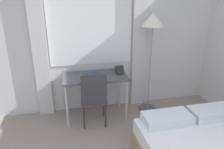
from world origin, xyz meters
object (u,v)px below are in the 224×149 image
at_px(standing_lamp, 152,30).
at_px(telephone, 119,70).
at_px(desk_chair, 94,96).
at_px(desk, 95,80).
at_px(book, 92,75).

relative_size(standing_lamp, telephone, 9.86).
bearing_deg(standing_lamp, desk_chair, -164.62).
xyz_separation_m(desk_chair, standing_lamp, (1.02, 0.28, 0.93)).
distance_m(desk, standing_lamp, 1.23).
height_order(telephone, book, telephone).
bearing_deg(desk_chair, book, 92.98).
xyz_separation_m(desk, standing_lamp, (0.96, 0.02, 0.77)).
relative_size(desk_chair, standing_lamp, 0.53).
bearing_deg(desk, desk_chair, -103.04).
distance_m(telephone, book, 0.47).
bearing_deg(desk_chair, telephone, 36.54).
bearing_deg(book, telephone, 2.21).
distance_m(desk_chair, book, 0.37).
distance_m(standing_lamp, telephone, 0.84).
relative_size(telephone, book, 0.61).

